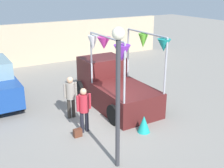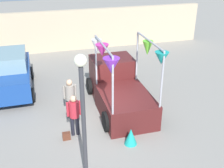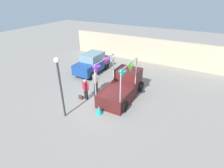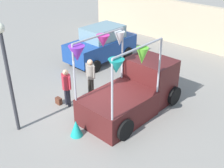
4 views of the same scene
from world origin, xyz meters
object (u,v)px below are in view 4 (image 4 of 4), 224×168
vendor_truck (135,89)px  parked_car (102,44)px  person_customer (66,84)px  person_vendor (90,74)px  handbag (59,101)px  street_lamp (6,64)px  folded_kite_bundle_teal (76,128)px

vendor_truck → parked_car: size_ratio=1.03×
parked_car → person_customer: size_ratio=2.51×
vendor_truck → person_vendor: (-2.06, -0.42, 0.12)m
vendor_truck → handbag: 3.17m
vendor_truck → street_lamp: street_lamp is taller
handbag → street_lamp: size_ratio=0.07×
parked_car → street_lamp: 7.01m
person_customer → handbag: (-0.35, -0.20, -0.82)m
person_vendor → street_lamp: 3.81m
parked_car → folded_kite_bundle_teal: size_ratio=6.67×
vendor_truck → street_lamp: (-2.13, -3.90, 1.67)m
person_customer → vendor_truck: bearing=38.6°
parked_car → folded_kite_bundle_teal: bearing=-52.6°
parked_car → person_vendor: (2.31, -2.97, 0.04)m
vendor_truck → street_lamp: bearing=-118.6°
vendor_truck → folded_kite_bundle_teal: bearing=-97.4°
vendor_truck → person_customer: vendor_truck is taller
vendor_truck → person_customer: size_ratio=2.58×
parked_car → handbag: 4.89m
person_customer → handbag: size_ratio=5.69×
person_customer → person_vendor: (0.03, 1.25, 0.03)m
parked_car → person_customer: (2.28, -4.22, 0.01)m
parked_car → person_customer: parked_car is taller
vendor_truck → person_customer: bearing=-141.4°
handbag → person_vendor: bearing=75.2°
vendor_truck → handbag: (-2.45, -1.87, -0.72)m
street_lamp → folded_kite_bundle_teal: street_lamp is taller
person_customer → handbag: person_customer is taller
person_customer → parked_car: bearing=118.3°
person_vendor → handbag: person_vendor is taller
folded_kite_bundle_teal → vendor_truck: bearing=82.6°
street_lamp → parked_car: bearing=109.2°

